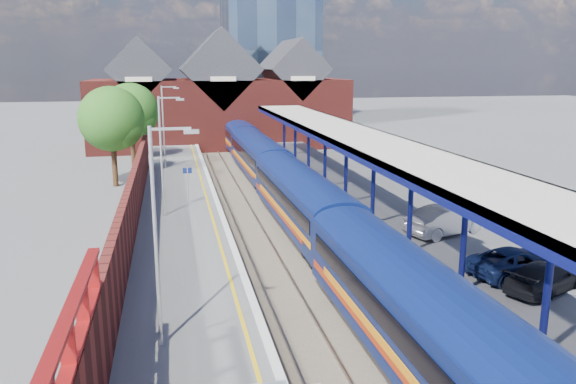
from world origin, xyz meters
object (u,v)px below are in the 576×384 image
at_px(lamp_post_b, 160,225).
at_px(train, 276,171).
at_px(parked_car_dark, 545,277).
at_px(lamp_post_d, 165,122).
at_px(parked_car_blue, 517,262).
at_px(parked_car_silver, 446,220).
at_px(lamp_post_c, 163,149).
at_px(platform_sign, 188,180).

bearing_deg(lamp_post_b, train, 70.97).
bearing_deg(train, parked_car_dark, -72.47).
relative_size(train, lamp_post_d, 9.42).
xyz_separation_m(lamp_post_d, parked_car_blue, (14.49, -28.96, -3.38)).
relative_size(lamp_post_d, parked_car_silver, 1.52).
height_order(parked_car_silver, parked_car_dark, parked_car_silver).
bearing_deg(lamp_post_d, lamp_post_b, -90.00).
bearing_deg(lamp_post_c, lamp_post_d, 90.00).
bearing_deg(parked_car_silver, parked_car_blue, 162.06).
xyz_separation_m(train, parked_car_silver, (6.54, -13.62, -0.36)).
bearing_deg(lamp_post_b, parked_car_dark, 5.33).
xyz_separation_m(lamp_post_c, parked_car_dark, (14.62, -14.64, -3.40)).
distance_m(lamp_post_d, platform_sign, 14.25).
relative_size(platform_sign, parked_car_silver, 0.54).
relative_size(lamp_post_c, parked_car_silver, 1.52).
distance_m(lamp_post_b, parked_car_blue, 15.19).
bearing_deg(lamp_post_c, train, 40.78).
xyz_separation_m(lamp_post_b, parked_car_blue, (14.49, 3.04, -3.38)).
xyz_separation_m(train, parked_car_blue, (6.64, -19.73, -0.51)).
bearing_deg(lamp_post_d, train, -49.58).
xyz_separation_m(lamp_post_c, platform_sign, (1.36, 2.00, -2.30)).
bearing_deg(lamp_post_c, parked_car_blue, -41.79).
xyz_separation_m(lamp_post_c, parked_car_silver, (14.40, -6.84, -3.23)).
xyz_separation_m(train, platform_sign, (-6.49, -4.78, 0.57)).
bearing_deg(train, parked_car_blue, -71.41).
bearing_deg(parked_car_blue, train, 7.40).
relative_size(lamp_post_d, parked_car_blue, 1.59).
height_order(train, lamp_post_d, lamp_post_d).
height_order(platform_sign, parked_car_dark, platform_sign).
height_order(lamp_post_c, parked_car_dark, lamp_post_c).
xyz_separation_m(lamp_post_b, lamp_post_d, (0.00, 32.00, 0.00)).
xyz_separation_m(lamp_post_b, lamp_post_c, (0.00, 16.00, 0.00)).
relative_size(parked_car_silver, parked_car_dark, 1.14).
distance_m(train, lamp_post_c, 10.76).
bearing_deg(parked_car_dark, lamp_post_b, 70.66).
bearing_deg(lamp_post_c, lamp_post_b, -90.00).
xyz_separation_m(train, lamp_post_c, (-7.86, -6.78, 2.87)).
distance_m(platform_sign, parked_car_dark, 21.30).
height_order(lamp_post_b, platform_sign, lamp_post_b).
distance_m(lamp_post_b, lamp_post_c, 16.00).
distance_m(lamp_post_b, lamp_post_d, 32.00).
relative_size(platform_sign, parked_car_dark, 0.62).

